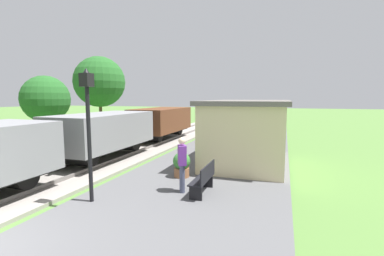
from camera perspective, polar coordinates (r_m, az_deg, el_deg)
freight_train at (r=13.87m, az=-18.16°, el=-1.15°), size 2.50×19.40×2.12m
station_hut at (r=12.39m, az=11.71°, el=-0.64°), size 3.50×5.80×2.78m
bench_near_hut at (r=8.33m, az=2.56°, el=-10.57°), size 0.42×1.50×0.91m
bench_down_platform at (r=18.06m, az=11.58°, el=-1.40°), size 0.42×1.50×0.91m
person_waiting at (r=8.35m, az=-2.11°, el=-7.25°), size 0.39×0.45×1.71m
potted_planter at (r=10.00m, az=-2.21°, el=-7.66°), size 0.64×0.64×0.92m
lamp_post_near at (r=7.86m, az=-21.14°, el=3.39°), size 0.28×0.28×3.70m
tree_trackside_far at (r=20.22m, az=-28.53°, el=5.37°), size 3.06×3.06×4.58m
tree_field_left at (r=26.45m, az=-18.95°, el=9.19°), size 4.60×4.60×6.87m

